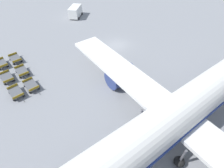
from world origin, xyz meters
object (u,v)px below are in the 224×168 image
at_px(baggage_dolly_row_near_col_b, 7,78).
at_px(baggage_dolly_row_mid_a_col_b, 22,71).
at_px(airplane, 184,109).
at_px(service_van, 75,11).
at_px(baggage_dolly_row_mid_a_col_a, 15,59).
at_px(baggage_dolly_row_near_col_c, 16,93).
at_px(baggage_dolly_row_mid_a_col_c, 31,85).
at_px(baggage_dolly_row_near_col_a, 2,64).

relative_size(baggage_dolly_row_near_col_b, baggage_dolly_row_mid_a_col_b, 1.00).
height_order(airplane, service_van, airplane).
bearing_deg(baggage_dolly_row_mid_a_col_a, airplane, 25.48).
xyz_separation_m(airplane, baggage_dolly_row_mid_a_col_b, (-20.13, -11.55, -3.06)).
height_order(service_van, baggage_dolly_row_mid_a_col_a, service_van).
bearing_deg(baggage_dolly_row_near_col_c, baggage_dolly_row_mid_a_col_a, 166.75).
relative_size(service_van, baggage_dolly_row_mid_a_col_c, 1.44).
distance_m(baggage_dolly_row_mid_a_col_a, baggage_dolly_row_mid_a_col_b, 4.06).
distance_m(airplane, baggage_dolly_row_near_col_a, 27.84).
relative_size(baggage_dolly_row_near_col_a, baggage_dolly_row_near_col_b, 1.00).
bearing_deg(baggage_dolly_row_near_col_a, baggage_dolly_row_near_col_c, 1.82).
bearing_deg(baggage_dolly_row_near_col_a, baggage_dolly_row_near_col_b, -0.64).
height_order(baggage_dolly_row_mid_a_col_a, baggage_dolly_row_mid_a_col_c, same).
relative_size(service_van, baggage_dolly_row_mid_a_col_a, 1.44).
xyz_separation_m(service_van, baggage_dolly_row_mid_a_col_a, (10.40, -16.53, -0.83)).
height_order(airplane, baggage_dolly_row_mid_a_col_c, airplane).
bearing_deg(service_van, baggage_dolly_row_mid_a_col_c, -41.66).
bearing_deg(airplane, baggage_dolly_row_mid_a_col_a, -154.52).
distance_m(baggage_dolly_row_mid_a_col_a, baggage_dolly_row_mid_a_col_c, 7.99).
bearing_deg(baggage_dolly_row_mid_a_col_b, baggage_dolly_row_mid_a_col_c, 2.71).
height_order(airplane, baggage_dolly_row_near_col_a, airplane).
bearing_deg(service_van, airplane, -8.23).
relative_size(airplane, baggage_dolly_row_mid_a_col_b, 12.96).
bearing_deg(baggage_dolly_row_mid_a_col_c, baggage_dolly_row_near_col_a, -163.33).
xyz_separation_m(baggage_dolly_row_near_col_a, baggage_dolly_row_near_col_c, (8.03, 0.25, 0.00)).
distance_m(baggage_dolly_row_near_col_a, baggage_dolly_row_mid_a_col_c, 8.19).
bearing_deg(baggage_dolly_row_near_col_c, baggage_dolly_row_mid_a_col_b, 155.17).
height_order(baggage_dolly_row_near_col_b, baggage_dolly_row_mid_a_col_b, same).
xyz_separation_m(airplane, service_van, (-34.58, 5.00, -2.23)).
distance_m(airplane, baggage_dolly_row_near_col_c, 21.13).
height_order(service_van, baggage_dolly_row_near_col_a, service_van).
distance_m(service_van, baggage_dolly_row_near_col_a, 21.49).
relative_size(airplane, baggage_dolly_row_near_col_b, 12.90).
relative_size(baggage_dolly_row_near_col_b, baggage_dolly_row_mid_a_col_a, 1.00).
xyz_separation_m(baggage_dolly_row_mid_a_col_a, baggage_dolly_row_mid_a_col_c, (7.99, 0.17, 0.00)).
relative_size(airplane, service_van, 8.94).
bearing_deg(baggage_dolly_row_near_col_b, airplane, 34.57).
relative_size(baggage_dolly_row_near_col_c, baggage_dolly_row_mid_a_col_a, 1.00).
bearing_deg(airplane, service_van, 171.77).
bearing_deg(baggage_dolly_row_near_col_b, baggage_dolly_row_mid_a_col_b, 94.43).
distance_m(baggage_dolly_row_near_col_b, baggage_dolly_row_mid_a_col_c, 4.46).
relative_size(baggage_dolly_row_mid_a_col_a, baggage_dolly_row_mid_a_col_b, 1.01).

